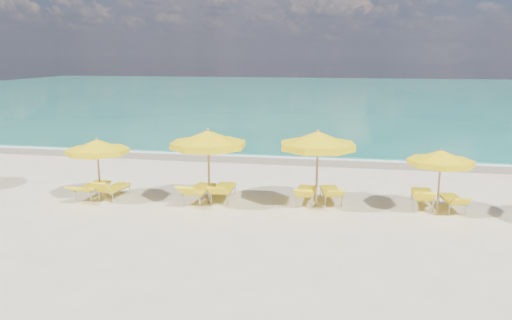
# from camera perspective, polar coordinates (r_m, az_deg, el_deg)

# --- Properties ---
(ground_plane) EXTENTS (120.00, 120.00, 0.00)m
(ground_plane) POSITION_cam_1_polar(r_m,az_deg,el_deg) (16.86, -0.94, -5.04)
(ground_plane) COLOR beige
(ocean) EXTENTS (120.00, 80.00, 0.30)m
(ocean) POSITION_cam_1_polar(r_m,az_deg,el_deg) (64.06, 7.77, 7.52)
(ocean) COLOR #14725D
(ocean) RESTS_ON ground
(wet_sand_band) EXTENTS (120.00, 2.60, 0.01)m
(wet_sand_band) POSITION_cam_1_polar(r_m,az_deg,el_deg) (23.93, 2.61, 0.09)
(wet_sand_band) COLOR tan
(wet_sand_band) RESTS_ON ground
(foam_line) EXTENTS (120.00, 1.20, 0.03)m
(foam_line) POSITION_cam_1_polar(r_m,az_deg,el_deg) (24.70, 2.87, 0.47)
(foam_line) COLOR white
(foam_line) RESTS_ON ground
(whitecap_near) EXTENTS (14.00, 0.36, 0.05)m
(whitecap_near) POSITION_cam_1_polar(r_m,az_deg,el_deg) (34.42, -5.07, 3.73)
(whitecap_near) COLOR white
(whitecap_near) RESTS_ON ground
(whitecap_far) EXTENTS (18.00, 0.30, 0.05)m
(whitecap_far) POSITION_cam_1_polar(r_m,az_deg,el_deg) (40.37, 17.37, 4.46)
(whitecap_far) COLOR white
(whitecap_far) RESTS_ON ground
(umbrella_2) EXTENTS (2.77, 2.77, 2.16)m
(umbrella_2) POSITION_cam_1_polar(r_m,az_deg,el_deg) (17.82, -17.69, 1.42)
(umbrella_2) COLOR #A87F54
(umbrella_2) RESTS_ON ground
(umbrella_3) EXTENTS (3.21, 3.21, 2.57)m
(umbrella_3) POSITION_cam_1_polar(r_m,az_deg,el_deg) (16.47, -5.49, 2.32)
(umbrella_3) COLOR #A87F54
(umbrella_3) RESTS_ON ground
(umbrella_4) EXTENTS (3.08, 3.08, 2.57)m
(umbrella_4) POSITION_cam_1_polar(r_m,az_deg,el_deg) (16.27, 7.06, 2.19)
(umbrella_4) COLOR #A87F54
(umbrella_4) RESTS_ON ground
(umbrella_5) EXTENTS (2.14, 2.14, 2.08)m
(umbrella_5) POSITION_cam_1_polar(r_m,az_deg,el_deg) (16.56, 20.38, 0.21)
(umbrella_5) COLOR #A87F54
(umbrella_5) RESTS_ON ground
(lounger_2_left) EXTENTS (0.71, 1.98, 0.70)m
(lounger_2_left) POSITION_cam_1_polar(r_m,az_deg,el_deg) (18.51, -18.18, -3.37)
(lounger_2_left) COLOR #A5A8AD
(lounger_2_left) RESTS_ON ground
(lounger_2_right) EXTENTS (0.72, 1.69, 0.81)m
(lounger_2_right) POSITION_cam_1_polar(r_m,az_deg,el_deg) (18.19, -15.89, -3.54)
(lounger_2_right) COLOR #A5A8AD
(lounger_2_right) RESTS_ON ground
(lounger_3_left) EXTENTS (0.88, 2.07, 0.85)m
(lounger_3_left) POSITION_cam_1_polar(r_m,az_deg,el_deg) (17.23, -6.54, -3.90)
(lounger_3_left) COLOR #A5A8AD
(lounger_3_left) RESTS_ON ground
(lounger_3_right) EXTENTS (0.71, 1.97, 0.79)m
(lounger_3_right) POSITION_cam_1_polar(r_m,az_deg,el_deg) (17.28, -3.76, -3.83)
(lounger_3_right) COLOR #A5A8AD
(lounger_3_right) RESTS_ON ground
(lounger_4_left) EXTENTS (0.63, 1.86, 0.77)m
(lounger_4_left) POSITION_cam_1_polar(r_m,az_deg,el_deg) (17.05, 5.70, -4.12)
(lounger_4_left) COLOR #A5A8AD
(lounger_4_left) RESTS_ON ground
(lounger_4_right) EXTENTS (0.94, 1.93, 0.74)m
(lounger_4_right) POSITION_cam_1_polar(r_m,az_deg,el_deg) (17.19, 8.54, -4.07)
(lounger_4_right) COLOR #A5A8AD
(lounger_4_right) RESTS_ON ground
(lounger_5_left) EXTENTS (0.79, 2.02, 0.85)m
(lounger_5_left) POSITION_cam_1_polar(r_m,az_deg,el_deg) (17.38, 18.42, -4.32)
(lounger_5_left) COLOR #A5A8AD
(lounger_5_left) RESTS_ON ground
(lounger_5_right) EXTENTS (0.73, 1.73, 0.69)m
(lounger_5_right) POSITION_cam_1_polar(r_m,az_deg,el_deg) (17.40, 21.52, -4.66)
(lounger_5_right) COLOR #A5A8AD
(lounger_5_right) RESTS_ON ground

